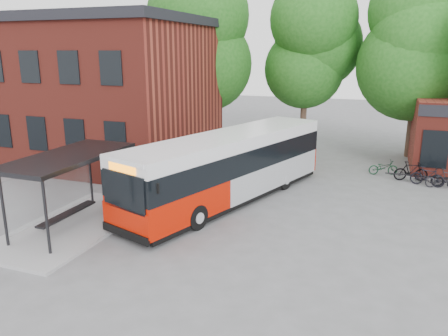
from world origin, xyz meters
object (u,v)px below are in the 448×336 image
(bus_shelter, at_px, (71,191))
(bicycle_3, at_px, (427,176))
(city_bus, at_px, (230,168))
(bicycle_0, at_px, (383,167))
(bicycle_4, at_px, (442,180))
(bicycle_1, at_px, (411,171))
(bicycle_5, at_px, (448,179))

(bus_shelter, height_order, bicycle_3, bus_shelter)
(city_bus, bearing_deg, bicycle_0, 65.03)
(city_bus, relative_size, bicycle_0, 7.69)
(bicycle_0, xyz_separation_m, bicycle_4, (2.75, -1.53, -0.01))
(bicycle_1, xyz_separation_m, bicycle_5, (1.67, -0.71, -0.04))
(city_bus, bearing_deg, bicycle_5, 48.10)
(bus_shelter, xyz_separation_m, bicycle_1, (12.42, 11.18, -0.93))
(bus_shelter, distance_m, bicycle_4, 17.32)
(city_bus, height_order, bicycle_0, city_bus)
(city_bus, distance_m, bicycle_3, 10.24)
(bicycle_3, xyz_separation_m, bicycle_5, (0.93, -0.02, -0.01))
(bicycle_3, bearing_deg, bus_shelter, 142.17)
(bus_shelter, xyz_separation_m, city_bus, (4.58, 5.03, 0.08))
(bicycle_1, distance_m, bicycle_4, 1.60)
(city_bus, height_order, bicycle_3, city_bus)
(bicycle_3, bearing_deg, bicycle_0, 69.54)
(city_bus, distance_m, bicycle_5, 11.02)
(bus_shelter, distance_m, city_bus, 6.80)
(bus_shelter, relative_size, bicycle_0, 4.47)
(bicycle_4, bearing_deg, bicycle_3, 69.69)
(city_bus, relative_size, bicycle_5, 7.62)
(bicycle_5, bearing_deg, bicycle_4, 123.09)
(bus_shelter, xyz_separation_m, bicycle_0, (11.07, 11.92, -1.04))
(bicycle_3, height_order, bicycle_4, bicycle_3)
(bus_shelter, distance_m, bicycle_3, 16.87)
(bicycle_3, bearing_deg, bicycle_5, -77.58)
(bicycle_3, xyz_separation_m, bicycle_4, (0.65, -0.10, -0.09))
(bicycle_3, height_order, bicycle_5, bicycle_3)
(bicycle_0, bearing_deg, bicycle_4, -137.48)
(city_bus, relative_size, bicycle_4, 7.83)
(city_bus, bearing_deg, bicycle_3, 50.80)
(bicycle_1, xyz_separation_m, bicycle_3, (0.74, -0.69, -0.03))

